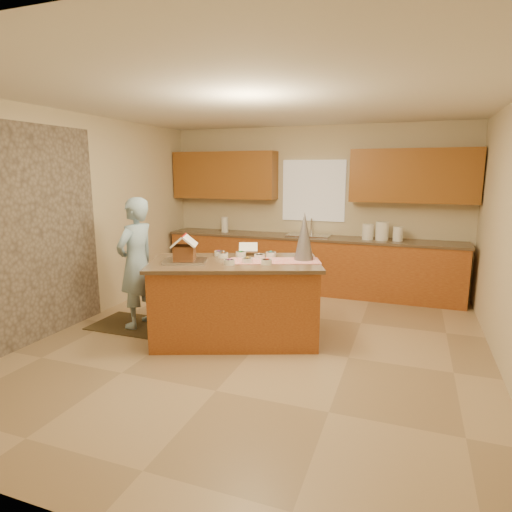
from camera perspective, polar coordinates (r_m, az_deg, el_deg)
name	(u,v)px	position (r m, az deg, el deg)	size (l,w,h in m)	color
floor	(258,344)	(5.06, 0.29, -11.68)	(5.50, 5.50, 0.00)	tan
ceiling	(258,99)	(4.72, 0.33, 20.13)	(5.50, 5.50, 0.00)	silver
wall_back	(314,209)	(7.34, 7.65, 6.26)	(5.50, 5.50, 0.00)	beige
wall_front	(74,295)	(2.36, -23.07, -4.84)	(5.50, 5.50, 0.00)	beige
wall_left	(76,220)	(6.02, -22.75, 4.44)	(5.50, 5.50, 0.00)	beige
stone_accent	(27,236)	(5.47, -28.18, 2.33)	(2.50, 2.50, 0.00)	gray
window_curtain	(314,191)	(7.29, 7.66, 8.59)	(1.05, 0.03, 1.00)	white
back_counter_base	(308,265)	(7.18, 6.94, -1.18)	(4.80, 0.60, 0.88)	#A45C22
back_counter_top	(309,238)	(7.10, 7.03, 2.45)	(4.85, 0.63, 0.04)	brown
upper_cabinet_left	(225,175)	(7.63, -4.18, 10.65)	(1.85, 0.35, 0.80)	#985220
upper_cabinet_right	(413,176)	(6.96, 20.18, 9.96)	(1.85, 0.35, 0.80)	#985220
sink	(309,238)	(7.10, 7.02, 2.37)	(0.70, 0.45, 0.12)	silver
faucet	(311,227)	(7.25, 7.38, 3.90)	(0.03, 0.03, 0.28)	silver
island_base	(235,302)	(5.08, -2.79, -6.15)	(1.86, 0.93, 0.91)	#A45C22
island_top	(235,263)	(4.96, -2.84, -0.91)	(1.94, 1.01, 0.04)	brown
table_runner	(275,261)	(4.96, 2.52, -0.63)	(1.03, 0.37, 0.01)	red
baking_tray	(185,261)	(4.96, -9.43, -0.66)	(0.47, 0.35, 0.03)	silver
cookbook	(248,247)	(5.32, -1.04, 1.17)	(0.23, 0.02, 0.19)	white
tinsel_tree	(304,236)	(4.99, 6.42, 2.66)	(0.23, 0.23, 0.57)	silver
rug	(137,325)	(5.85, -15.57, -8.81)	(1.12, 0.73, 0.01)	black
boy	(136,263)	(5.60, -15.60, -0.90)	(0.60, 0.39, 1.64)	#8FB2CB
canister_a	(368,232)	(6.93, 14.64, 3.14)	(0.18, 0.18, 0.24)	white
canister_b	(382,231)	(6.91, 16.41, 3.21)	(0.20, 0.20, 0.28)	white
canister_c	(398,234)	(6.90, 18.35, 2.81)	(0.15, 0.15, 0.22)	white
paper_towel	(225,225)	(7.56, -4.17, 4.19)	(0.12, 0.12, 0.26)	white
gingerbread_house	(184,251)	(4.93, -9.48, 0.72)	(0.37, 0.37, 0.29)	brown
candy_bowls	(244,257)	(5.04, -1.54, -0.15)	(0.83, 0.72, 0.06)	#33B2C1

